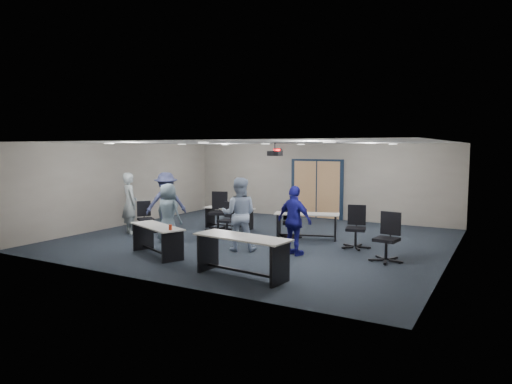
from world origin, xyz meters
The scene contains 25 objects.
floor centered at (0.00, 0.00, 0.00)m, with size 10.00×10.00×0.00m, color black.
back_wall centered at (0.00, 4.50, 1.35)m, with size 10.00×0.04×2.70m, color gray.
front_wall centered at (0.00, -4.50, 1.35)m, with size 10.00×0.04×2.70m, color gray.
left_wall centered at (-5.00, 0.00, 1.35)m, with size 0.04×9.00×2.70m, color gray.
right_wall centered at (5.00, 0.00, 1.35)m, with size 0.04×9.00×2.70m, color gray.
ceiling centered at (0.00, 0.00, 2.70)m, with size 10.00×9.00×0.04m, color white.
double_door centered at (0.00, 4.46, 1.05)m, with size 2.00×0.07×2.20m.
exit_sign centered at (-1.60, 4.44, 2.45)m, with size 0.32×0.07×0.18m.
ceiling_projector centered at (0.30, 0.50, 2.40)m, with size 0.35×0.32×0.37m.
ceiling_can_lights centered at (0.00, 0.25, 2.67)m, with size 6.24×5.74×0.02m, color white, non-canonical shape.
table_front_left centered at (-1.15, -2.81, 0.49)m, with size 1.85×1.22×0.83m.
table_front_right centered at (1.53, -3.38, 0.56)m, with size 2.08×0.90×0.82m.
table_back_left centered at (-1.64, 1.11, 0.46)m, with size 1.64×0.57×0.91m.
table_back_right centered at (1.18, 0.76, 0.50)m, with size 1.89×1.11×0.73m.
chair_back_a centered at (-1.73, 0.64, 0.60)m, with size 0.75×0.75×1.19m, color black, non-canonical shape.
chair_back_b centered at (-0.99, -0.01, 0.49)m, with size 0.62×0.62×0.99m, color black, non-canonical shape.
chair_back_c centered at (0.73, 0.62, 0.47)m, with size 0.60×0.60×0.95m, color black, non-canonical shape.
chair_back_d centered at (2.75, 0.23, 0.55)m, with size 0.69×0.69×1.10m, color black, non-canonical shape.
chair_loose_left centered at (-3.29, -0.90, 0.48)m, with size 0.61×0.61×0.97m, color black, non-canonical shape.
chair_loose_right centered at (3.75, -0.77, 0.56)m, with size 0.70×0.70×1.11m, color black, non-canonical shape.
person_gray centered at (-3.70, -1.11, 0.92)m, with size 0.67×0.44×1.83m, color #98A2A6.
person_plaid centered at (-1.95, -1.46, 0.80)m, with size 0.78×0.51×1.60m, color slate.
person_lightblue centered at (0.27, -1.40, 0.92)m, with size 0.89×0.69×1.83m, color #9DAFCF.
person_navy centered at (1.68, -1.18, 0.83)m, with size 0.97×0.41×1.66m, color navy.
person_back centered at (-2.84, -0.49, 0.92)m, with size 1.18×0.68×1.83m, color #393F67.
Camera 1 is at (6.11, -10.99, 2.56)m, focal length 32.00 mm.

